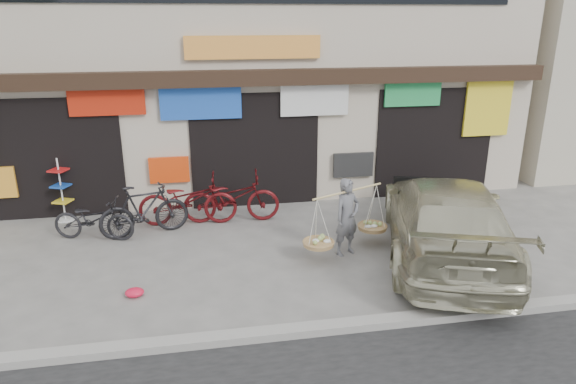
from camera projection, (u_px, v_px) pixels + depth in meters
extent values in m
plane|color=slate|center=(279.00, 270.00, 9.25)|extent=(70.00, 70.00, 0.00)
cube|color=gray|center=(302.00, 330.00, 7.37)|extent=(70.00, 0.25, 0.12)
cube|color=#BFB19A|center=(241.00, 49.00, 14.17)|extent=(14.00, 6.00, 7.00)
cube|color=black|center=(254.00, 78.00, 11.39)|extent=(14.00, 0.35, 0.35)
cube|color=black|center=(55.00, 156.00, 11.56)|extent=(3.00, 0.60, 2.70)
cube|color=black|center=(254.00, 148.00, 12.31)|extent=(3.00, 0.60, 2.70)
cube|color=black|center=(429.00, 140.00, 13.06)|extent=(3.00, 0.60, 2.70)
cube|color=red|center=(107.00, 102.00, 11.06)|extent=(1.60, 0.08, 0.60)
cube|color=blue|center=(201.00, 104.00, 11.43)|extent=(1.80, 0.08, 0.70)
cube|color=silver|center=(315.00, 100.00, 11.86)|extent=(1.60, 0.08, 0.70)
cube|color=#25974E|center=(413.00, 93.00, 12.23)|extent=(1.40, 0.08, 0.60)
cube|color=yellow|center=(487.00, 108.00, 12.70)|extent=(1.20, 0.08, 1.40)
cube|color=#E63E0E|center=(169.00, 170.00, 11.78)|extent=(0.90, 0.08, 0.60)
cube|color=#262626|center=(353.00, 165.00, 12.55)|extent=(1.00, 0.08, 0.60)
cube|color=#F99C3B|center=(253.00, 47.00, 11.24)|extent=(3.00, 0.08, 0.50)
imported|color=slate|center=(347.00, 217.00, 9.67)|extent=(0.65, 0.56, 1.50)
cylinder|color=tan|center=(348.00, 191.00, 9.51)|extent=(1.52, 0.73, 0.04)
cylinder|color=#A6814F|center=(318.00, 244.00, 9.43)|extent=(0.56, 0.56, 0.07)
ellipsoid|color=#A5BF66|center=(319.00, 241.00, 9.41)|extent=(0.39, 0.39, 0.10)
cylinder|color=#A6814F|center=(372.00, 227.00, 10.16)|extent=(0.56, 0.56, 0.07)
ellipsoid|color=#A5BF66|center=(372.00, 224.00, 10.14)|extent=(0.39, 0.39, 0.10)
imported|color=black|center=(94.00, 219.00, 10.40)|extent=(1.77, 1.01, 0.88)
imported|color=black|center=(144.00, 210.00, 10.57)|extent=(1.91, 0.99, 1.10)
imported|color=#520E10|center=(231.00, 198.00, 11.30)|extent=(2.15, 0.86, 1.11)
imported|color=#520E10|center=(188.00, 200.00, 11.14)|extent=(2.15, 0.86, 1.11)
imported|color=#BBB797|center=(446.00, 218.00, 9.63)|extent=(3.68, 5.61, 1.51)
cube|color=black|center=(430.00, 187.00, 12.01)|extent=(1.64, 0.64, 0.45)
cube|color=silver|center=(429.00, 190.00, 12.10)|extent=(0.43, 0.16, 0.12)
cylinder|color=silver|center=(66.00, 219.00, 11.54)|extent=(0.40, 0.40, 0.04)
cylinder|color=silver|center=(61.00, 190.00, 11.31)|extent=(0.04, 0.04, 1.44)
cube|color=yellow|center=(63.00, 201.00, 11.40)|extent=(0.45, 0.45, 0.04)
cube|color=#194CB2|center=(61.00, 186.00, 11.28)|extent=(0.45, 0.45, 0.04)
cube|color=red|center=(58.00, 170.00, 11.16)|extent=(0.45, 0.45, 0.04)
ellipsoid|color=red|center=(135.00, 292.00, 8.36)|extent=(0.31, 0.25, 0.14)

